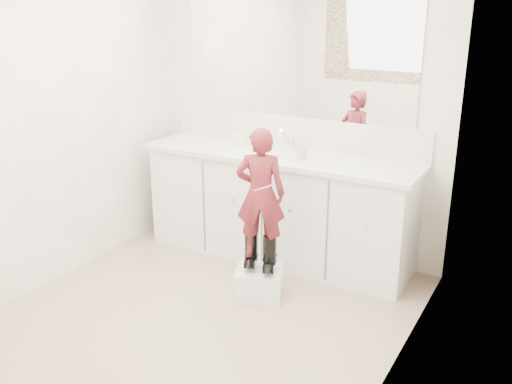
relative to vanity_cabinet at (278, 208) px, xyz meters
The scene contains 16 objects.
floor 1.30m from the vanity_cabinet, 90.00° to the right, with size 3.00×3.00×0.00m, color #876B59.
wall_back 0.82m from the vanity_cabinet, 90.00° to the left, with size 2.60×2.60×0.00m, color beige.
wall_left 1.95m from the vanity_cabinet, 136.70° to the right, with size 3.00×3.00×0.00m, color beige.
wall_right 1.95m from the vanity_cabinet, 43.30° to the right, with size 3.00×3.00×0.00m, color beige.
vanity_cabinet is the anchor object (origin of this frame).
countertop 0.45m from the vanity_cabinet, 90.00° to the right, with size 2.28×0.58×0.04m, color beige.
backsplash 0.64m from the vanity_cabinet, 90.00° to the left, with size 2.28×0.03×0.25m, color beige.
mirror 1.24m from the vanity_cabinet, 90.00° to the left, with size 2.00×0.02×1.00m, color white.
faucet 0.54m from the vanity_cabinet, 90.00° to the left, with size 0.08×0.08×0.10m, color silver.
cup 0.56m from the vanity_cabinet, 11.35° to the right, with size 0.11×0.11×0.10m, color #BFB999.
soap_bottle 0.69m from the vanity_cabinet, behind, with size 0.07×0.08×0.16m, color white.
step_stool 0.78m from the vanity_cabinet, 73.45° to the right, with size 0.33×0.27×0.21m, color silver.
boot_left 0.68m from the vanity_cabinet, 79.08° to the right, with size 0.10×0.18×0.27m, color black, non-canonical shape.
boot_right 0.72m from the vanity_cabinet, 67.24° to the right, with size 0.10×0.18×0.27m, color black, non-canonical shape.
toddler 0.78m from the vanity_cabinet, 72.97° to the right, with size 0.34×0.23×0.94m, color #A53239.
toothbrush 0.90m from the vanity_cabinet, 69.82° to the right, with size 0.01×0.01×0.14m, color #D95498.
Camera 1 is at (2.02, -2.69, 2.05)m, focal length 40.00 mm.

